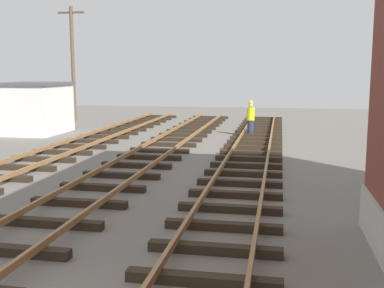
# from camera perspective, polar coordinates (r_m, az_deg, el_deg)

# --- Properties ---
(control_hut) EXTENTS (3.00, 3.80, 2.76)m
(control_hut) POSITION_cam_1_polar(r_m,az_deg,el_deg) (27.02, -18.29, 4.15)
(control_hut) COLOR silver
(control_hut) RESTS_ON ground
(utility_pole_far) EXTENTS (1.80, 0.24, 7.58)m
(utility_pole_far) POSITION_cam_1_polar(r_m,az_deg,el_deg) (33.27, -14.13, 9.58)
(utility_pole_far) COLOR brown
(utility_pole_far) RESTS_ON ground
(track_worker_foreground) EXTENTS (0.40, 0.40, 1.87)m
(track_worker_foreground) POSITION_cam_1_polar(r_m,az_deg,el_deg) (24.57, 7.05, 3.04)
(track_worker_foreground) COLOR #262D4C
(track_worker_foreground) RESTS_ON ground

